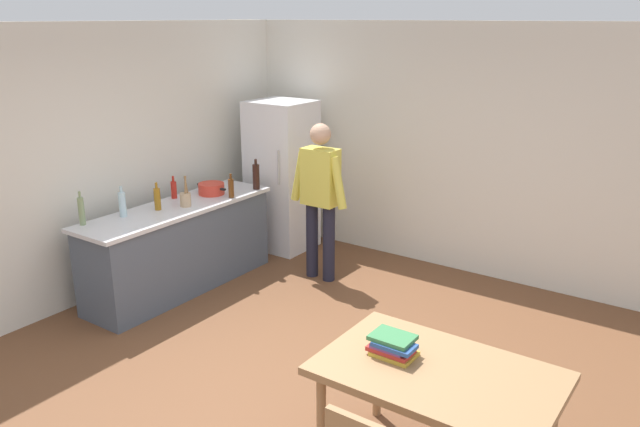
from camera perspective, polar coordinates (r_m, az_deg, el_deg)
name	(u,v)px	position (r m, az deg, el deg)	size (l,w,h in m)	color
ground_plane	(285,382)	(5.11, -3.21, -15.03)	(14.00, 14.00, 0.00)	brown
wall_back	(451,149)	(7.05, 11.87, 5.74)	(6.40, 0.12, 2.70)	silver
wall_left	(84,166)	(6.53, -20.63, 4.05)	(0.12, 5.60, 2.70)	silver
kitchen_counter	(180,247)	(6.67, -12.63, -3.01)	(0.64, 2.20, 0.90)	#4C5666
refrigerator	(282,176)	(7.59, -3.48, 3.44)	(0.70, 0.67, 1.80)	white
person	(320,192)	(6.59, 0.02, 1.99)	(0.70, 0.22, 1.70)	#1E1E2D
dining_table	(438,381)	(3.92, 10.65, -14.77)	(1.40, 0.90, 0.75)	#9E754C
cooking_pot	(211,189)	(6.88, -9.85, 2.24)	(0.40, 0.28, 0.12)	red
utensil_jar	(185,199)	(6.48, -12.13, 1.31)	(0.11, 0.11, 0.32)	tan
bottle_wine_dark	(256,176)	(7.00, -5.83, 3.38)	(0.08, 0.08, 0.34)	black
bottle_sauce_red	(174,189)	(6.79, -13.15, 2.14)	(0.06, 0.06, 0.24)	#B22319
bottle_vinegar_tall	(81,211)	(6.16, -20.87, 0.24)	(0.06, 0.06, 0.32)	gray
bottle_water_clear	(122,204)	(6.29, -17.52, 0.84)	(0.07, 0.07, 0.30)	silver
bottle_oil_amber	(157,199)	(6.42, -14.57, 1.32)	(0.06, 0.06, 0.28)	#996619
bottle_beer_brown	(231,188)	(6.70, -8.08, 2.32)	(0.06, 0.06, 0.26)	#5B3314
book_stack	(393,346)	(3.95, 6.61, -11.88)	(0.30, 0.21, 0.13)	gold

